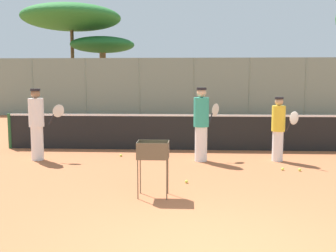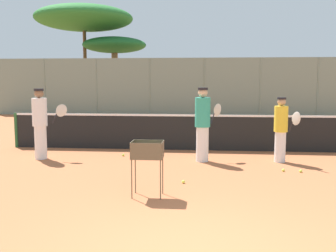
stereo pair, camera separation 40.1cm
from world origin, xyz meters
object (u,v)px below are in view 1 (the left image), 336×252
player_white_outfit (278,128)px  player_yellow_shirt (37,123)px  parked_car (124,100)px  ball_cart (153,154)px  tennis_net (199,132)px  player_red_cap (201,123)px

player_white_outfit → player_yellow_shirt: 6.25m
parked_car → player_yellow_shirt: bearing=-88.0°
ball_cart → parked_car: 21.00m
tennis_net → player_red_cap: bearing=-89.2°
tennis_net → player_yellow_shirt: bearing=-158.4°
ball_cart → parked_car: parked_car is taller
player_white_outfit → parked_car: (-6.87, 17.38, -0.20)m
player_yellow_shirt → player_white_outfit: bearing=-11.6°
player_white_outfit → player_red_cap: 1.98m
parked_car → tennis_net: bearing=-73.0°
tennis_net → player_red_cap: size_ratio=6.13×
player_white_outfit → player_yellow_shirt: (-6.24, -0.19, 0.11)m
player_yellow_shirt → ball_cart: 4.51m
player_red_cap → player_yellow_shirt: player_red_cap is taller
ball_cart → parked_car: (-3.93, 20.63, -0.11)m
player_red_cap → player_yellow_shirt: 4.27m
player_yellow_shirt → parked_car: 17.58m
player_yellow_shirt → player_red_cap: bearing=-12.1°
parked_car → player_red_cap: bearing=-74.4°
player_red_cap → tennis_net: bearing=43.9°
player_red_cap → ball_cart: size_ratio=1.89×
player_white_outfit → player_red_cap: size_ratio=0.87×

